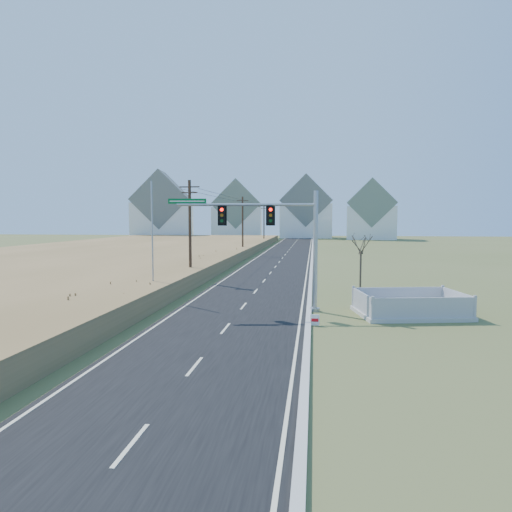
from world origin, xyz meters
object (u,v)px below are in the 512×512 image
(fence_enclosure, at_px, (410,311))
(flagpole, at_px, (153,253))
(traffic_signal_mast, at_px, (284,238))
(bare_tree, at_px, (361,243))
(open_sign, at_px, (315,320))

(fence_enclosure, xyz_separation_m, flagpole, (-16.66, 3.17, 2.99))
(traffic_signal_mast, bearing_deg, bare_tree, 45.76)
(traffic_signal_mast, distance_m, bare_tree, 8.56)
(fence_enclosure, bearing_deg, traffic_signal_mast, 167.57)
(traffic_signal_mast, relative_size, fence_enclosure, 1.37)
(bare_tree, bearing_deg, fence_enclosure, -72.89)
(traffic_signal_mast, distance_m, flagpole, 9.83)
(flagpole, bearing_deg, open_sign, -30.31)
(fence_enclosure, bearing_deg, flagpole, 158.59)
(traffic_signal_mast, height_order, open_sign, traffic_signal_mast)
(flagpole, height_order, bare_tree, flagpole)
(bare_tree, bearing_deg, flagpole, -165.21)
(fence_enclosure, height_order, open_sign, fence_enclosure)
(open_sign, bearing_deg, flagpole, 148.95)
(fence_enclosure, relative_size, open_sign, 11.46)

